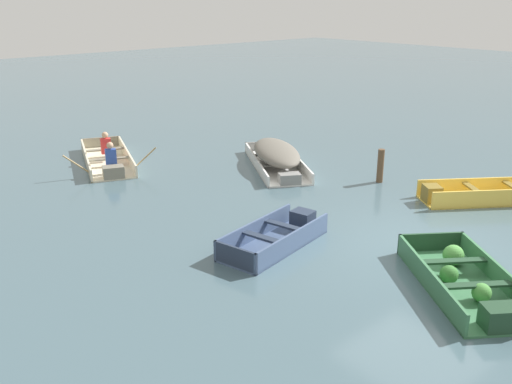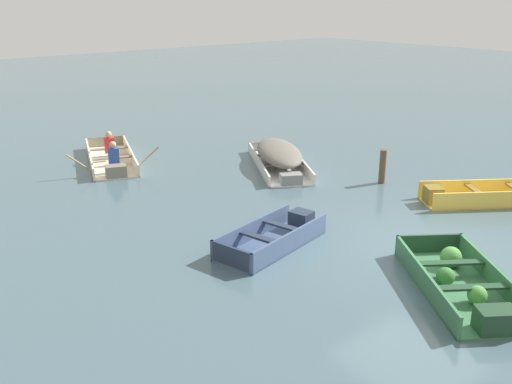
{
  "view_description": "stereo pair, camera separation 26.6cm",
  "coord_description": "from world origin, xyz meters",
  "px_view_note": "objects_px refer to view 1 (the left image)",
  "views": [
    {
      "loc": [
        -9.05,
        -5.36,
        4.58
      ],
      "look_at": [
        -0.98,
        3.78,
        0.35
      ],
      "focal_mm": 40.0,
      "sensor_mm": 36.0,
      "label": 1
    },
    {
      "loc": [
        -8.84,
        -5.54,
        4.58
      ],
      "look_at": [
        -0.98,
        3.78,
        0.35
      ],
      "focal_mm": 40.0,
      "sensor_mm": 36.0,
      "label": 2
    }
  ],
  "objects_px": {
    "rowboat_cream_with_crew": "(108,159)",
    "mooring_post": "(380,166)",
    "skiff_white_near_moored": "(277,155)",
    "skiff_yellow_far_moored": "(487,195)",
    "skiff_slate_blue_mid_moored": "(278,237)",
    "dinghy_green_foreground": "(465,282)"
  },
  "relations": [
    {
      "from": "skiff_white_near_moored",
      "to": "skiff_slate_blue_mid_moored",
      "type": "distance_m",
      "value": 5.19
    },
    {
      "from": "skiff_white_near_moored",
      "to": "rowboat_cream_with_crew",
      "type": "xyz_separation_m",
      "value": [
        -3.42,
        3.36,
        -0.2
      ]
    },
    {
      "from": "rowboat_cream_with_crew",
      "to": "mooring_post",
      "type": "distance_m",
      "value": 7.56
    },
    {
      "from": "dinghy_green_foreground",
      "to": "rowboat_cream_with_crew",
      "type": "bearing_deg",
      "value": 94.98
    },
    {
      "from": "skiff_white_near_moored",
      "to": "skiff_slate_blue_mid_moored",
      "type": "height_order",
      "value": "skiff_white_near_moored"
    },
    {
      "from": "mooring_post",
      "to": "skiff_white_near_moored",
      "type": "bearing_deg",
      "value": 111.85
    },
    {
      "from": "dinghy_green_foreground",
      "to": "skiff_white_near_moored",
      "type": "bearing_deg",
      "value": 70.65
    },
    {
      "from": "skiff_white_near_moored",
      "to": "mooring_post",
      "type": "bearing_deg",
      "value": -68.15
    },
    {
      "from": "rowboat_cream_with_crew",
      "to": "mooring_post",
      "type": "bearing_deg",
      "value": -53.41
    },
    {
      "from": "dinghy_green_foreground",
      "to": "skiff_yellow_far_moored",
      "type": "bearing_deg",
      "value": 23.61
    },
    {
      "from": "dinghy_green_foreground",
      "to": "rowboat_cream_with_crew",
      "type": "relative_size",
      "value": 0.81
    },
    {
      "from": "mooring_post",
      "to": "rowboat_cream_with_crew",
      "type": "bearing_deg",
      "value": 126.59
    },
    {
      "from": "dinghy_green_foreground",
      "to": "mooring_post",
      "type": "bearing_deg",
      "value": 50.87
    },
    {
      "from": "dinghy_green_foreground",
      "to": "skiff_slate_blue_mid_moored",
      "type": "bearing_deg",
      "value": 107.34
    },
    {
      "from": "skiff_yellow_far_moored",
      "to": "rowboat_cream_with_crew",
      "type": "bearing_deg",
      "value": 121.32
    },
    {
      "from": "skiff_yellow_far_moored",
      "to": "rowboat_cream_with_crew",
      "type": "xyz_separation_m",
      "value": [
        -5.23,
        8.6,
        0.02
      ]
    },
    {
      "from": "skiff_white_near_moored",
      "to": "skiff_slate_blue_mid_moored",
      "type": "xyz_separation_m",
      "value": [
        -3.55,
        -3.78,
        -0.21
      ]
    },
    {
      "from": "skiff_slate_blue_mid_moored",
      "to": "mooring_post",
      "type": "bearing_deg",
      "value": 12.96
    },
    {
      "from": "skiff_white_near_moored",
      "to": "rowboat_cream_with_crew",
      "type": "bearing_deg",
      "value": 135.53
    },
    {
      "from": "skiff_slate_blue_mid_moored",
      "to": "rowboat_cream_with_crew",
      "type": "bearing_deg",
      "value": 88.95
    },
    {
      "from": "skiff_yellow_far_moored",
      "to": "mooring_post",
      "type": "bearing_deg",
      "value": 106.02
    },
    {
      "from": "skiff_white_near_moored",
      "to": "mooring_post",
      "type": "distance_m",
      "value": 2.93
    }
  ]
}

